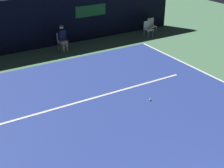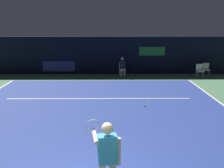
{
  "view_description": "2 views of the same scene",
  "coord_description": "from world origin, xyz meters",
  "views": [
    {
      "loc": [
        -4.19,
        -1.68,
        5.56
      ],
      "look_at": [
        0.43,
        6.04,
        1.09
      ],
      "focal_mm": 50.27,
      "sensor_mm": 36.0,
      "label": 1
    },
    {
      "loc": [
        0.54,
        -4.57,
        3.53
      ],
      "look_at": [
        0.63,
        5.85,
        1.06
      ],
      "focal_mm": 41.65,
      "sensor_mm": 36.0,
      "label": 2
    }
  ],
  "objects": [
    {
      "name": "tennis_player",
      "position": [
        0.48,
        -0.05,
        0.99
      ],
      "size": [
        0.73,
        0.93,
        1.73
      ],
      "color": "beige",
      "rests_on": "ground"
    },
    {
      "name": "ground_plane",
      "position": [
        0.0,
        5.11,
        0.0
      ],
      "size": [
        34.11,
        34.11,
        0.0
      ],
      "primitive_type": "plane",
      "color": "#4C7A56"
    },
    {
      "name": "tennis_ball",
      "position": [
        2.03,
        6.05,
        0.05
      ],
      "size": [
        0.07,
        0.07,
        0.07
      ],
      "primitive_type": "sphere",
      "color": "#CCE033",
      "rests_on": "court_surface"
    },
    {
      "name": "courtside_chair_near",
      "position": [
        6.44,
        12.14,
        0.5
      ],
      "size": [
        0.46,
        0.44,
        0.88
      ],
      "color": "white",
      "rests_on": "ground"
    },
    {
      "name": "line_service",
      "position": [
        0.0,
        7.26,
        0.01
      ],
      "size": [
        8.67,
        0.1,
        0.01
      ],
      "primitive_type": "cube",
      "color": "white",
      "rests_on": "court_surface"
    },
    {
      "name": "line_judge_on_chair",
      "position": [
        1.38,
        12.44,
        0.69
      ],
      "size": [
        0.46,
        0.55,
        1.32
      ],
      "color": "white",
      "rests_on": "ground"
    },
    {
      "name": "courtside_chair_far",
      "position": [
        7.0,
        12.55,
        0.5
      ],
      "size": [
        0.47,
        0.45,
        0.88
      ],
      "color": "white",
      "rests_on": "ground"
    },
    {
      "name": "back_wall",
      "position": [
        -0.0,
        13.52,
        1.3
      ],
      "size": [
        17.31,
        0.33,
        2.6
      ],
      "color": "black",
      "rests_on": "ground"
    },
    {
      "name": "court_surface",
      "position": [
        0.0,
        5.11,
        0.01
      ],
      "size": [
        11.11,
        12.23,
        0.01
      ],
      "primitive_type": "cube",
      "color": "navy",
      "rests_on": "ground"
    }
  ]
}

